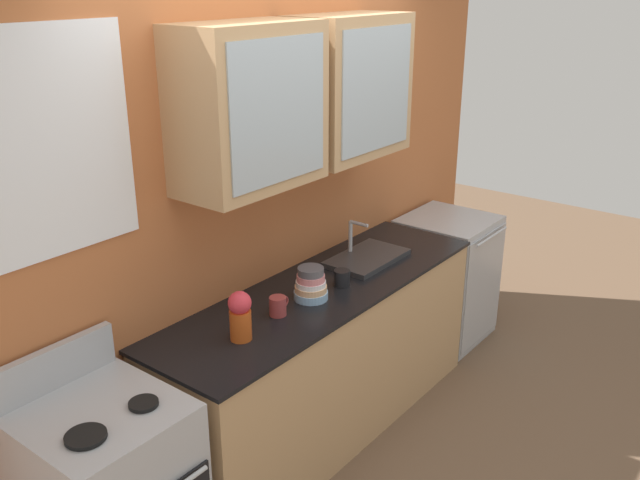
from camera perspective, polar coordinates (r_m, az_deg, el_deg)
ground_plane at (r=4.19m, az=0.30°, el=-15.02°), size 10.00×10.00×0.00m
back_wall_unit at (r=3.71m, az=-3.47°, el=5.60°), size 4.22×0.47×2.66m
counter at (r=3.95m, az=0.31°, el=-9.77°), size 2.20×0.64×0.89m
sink_faucet at (r=4.08m, az=3.84°, el=-1.42°), size 0.50×0.30×0.23m
bowl_stack at (r=3.58m, az=-0.76°, el=-3.72°), size 0.18×0.18×0.17m
vase at (r=3.19m, az=-6.58°, el=-6.13°), size 0.11×0.11×0.24m
cup_near_sink at (r=3.74m, az=1.83°, el=-3.13°), size 0.12×0.09×0.09m
cup_near_bowls at (r=3.43m, az=-3.46°, el=-5.43°), size 0.12×0.08×0.10m
dishwasher at (r=5.02m, az=10.30°, el=-3.06°), size 0.58×0.62×0.89m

